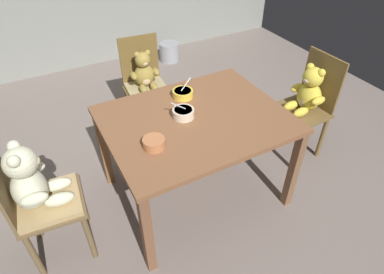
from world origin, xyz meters
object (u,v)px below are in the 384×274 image
dining_table (196,128)px  porridge_bowl_cream_center (183,113)px  porridge_bowl_terracotta_near_left (154,143)px  teddy_chair_near_left (35,190)px  teddy_chair_near_right (308,97)px  teddy_chair_far_center (146,82)px  metal_pail (169,52)px  porridge_bowl_yellow_far_center (183,93)px

dining_table → porridge_bowl_cream_center: porridge_bowl_cream_center is taller
dining_table → porridge_bowl_terracotta_near_left: porridge_bowl_terracotta_near_left is taller
teddy_chair_near_left → teddy_chair_near_right: bearing=5.9°
teddy_chair_near_left → porridge_bowl_terracotta_near_left: size_ratio=6.85×
teddy_chair_far_center → metal_pail: teddy_chair_far_center is taller
porridge_bowl_yellow_far_center → teddy_chair_far_center: bearing=93.6°
teddy_chair_near_right → teddy_chair_far_center: teddy_chair_near_right is taller
dining_table → porridge_bowl_cream_center: (-0.07, 0.05, 0.12)m
teddy_chair_far_center → metal_pail: size_ratio=3.46×
teddy_chair_far_center → porridge_bowl_cream_center: bearing=0.8°
teddy_chair_near_left → porridge_bowl_cream_center: bearing=8.6°
teddy_chair_far_center → teddy_chair_near_left: teddy_chair_near_left is taller
porridge_bowl_terracotta_near_left → teddy_chair_near_right: bearing=6.4°
dining_table → teddy_chair_far_center: bearing=89.8°
teddy_chair_near_left → porridge_bowl_yellow_far_center: (1.07, 0.28, 0.16)m
dining_table → teddy_chair_near_right: bearing=0.9°
porridge_bowl_cream_center → teddy_chair_near_right: bearing=-1.6°
teddy_chair_near_right → teddy_chair_far_center: bearing=-42.7°
porridge_bowl_terracotta_near_left → metal_pail: porridge_bowl_terracotta_near_left is taller
teddy_chair_far_center → porridge_bowl_cream_center: 0.89m
dining_table → teddy_chair_near_right: teddy_chair_near_right is taller
teddy_chair_near_left → porridge_bowl_cream_center: teddy_chair_near_left is taller
porridge_bowl_yellow_far_center → teddy_chair_near_left: bearing=-165.4°
teddy_chair_far_center → porridge_bowl_yellow_far_center: teddy_chair_far_center is taller
dining_table → porridge_bowl_terracotta_near_left: (-0.35, -0.14, 0.12)m
dining_table → teddy_chair_near_right: (1.03, 0.02, -0.07)m
dining_table → teddy_chair_near_right: size_ratio=1.33×
teddy_chair_far_center → porridge_bowl_terracotta_near_left: 1.12m
teddy_chair_near_right → teddy_chair_near_left: size_ratio=0.98×
porridge_bowl_cream_center → porridge_bowl_terracotta_near_left: size_ratio=1.16×
porridge_bowl_terracotta_near_left → porridge_bowl_yellow_far_center: bearing=45.7°
teddy_chair_near_right → porridge_bowl_terracotta_near_left: 1.40m
teddy_chair_near_right → porridge_bowl_yellow_far_center: teddy_chair_near_right is taller
metal_pail → teddy_chair_near_right: bearing=-83.9°
teddy_chair_near_right → teddy_chair_near_left: 2.05m
dining_table → metal_pail: size_ratio=4.63×
teddy_chair_near_right → metal_pail: (-0.23, 2.13, -0.43)m
porridge_bowl_yellow_far_center → metal_pail: porridge_bowl_yellow_far_center is taller
porridge_bowl_cream_center → teddy_chair_far_center: bearing=85.4°
teddy_chair_near_left → dining_table: bearing=5.8°
porridge_bowl_yellow_far_center → porridge_bowl_terracotta_near_left: bearing=-134.3°
teddy_chair_near_left → porridge_bowl_terracotta_near_left: teddy_chair_near_left is taller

